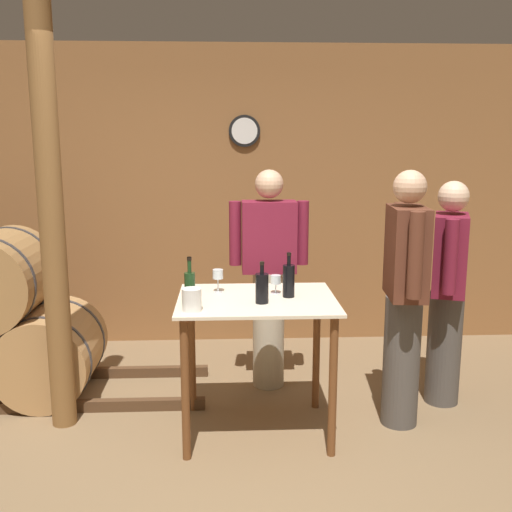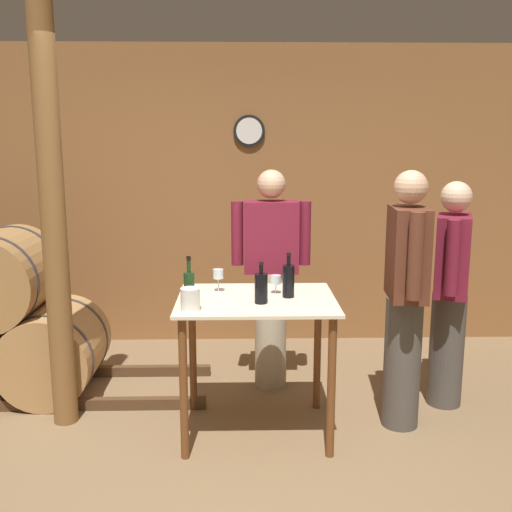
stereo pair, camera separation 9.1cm
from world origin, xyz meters
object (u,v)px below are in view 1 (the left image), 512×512
Objects in this scene: ice_bucket at (192,300)px; wine_bottle_left at (262,287)px; wine_bottle_far_left at (190,286)px; wine_bottle_center at (289,280)px; person_visitor_with_scarf at (405,294)px; wine_glass_near_center at (276,280)px; person_host at (448,289)px; person_visitor_bearded at (269,275)px; wine_glass_near_left at (218,275)px; wooden_post at (52,224)px.

wine_bottle_left is at bearing 19.77° from ice_bucket.
wine_bottle_center is at bearing 10.59° from wine_bottle_far_left.
wine_glass_near_center is at bearing 177.06° from person_visitor_with_scarf.
wine_glass_near_center is 0.08× the size of person_host.
person_visitor_bearded is (0.10, 0.86, -0.12)m from wine_bottle_left.
wine_glass_near_left is at bearing 134.41° from wine_bottle_left.
wine_glass_near_left is at bearing 71.15° from ice_bucket.
ice_bucket is (-0.42, -0.15, -0.03)m from wine_bottle_left.
wine_bottle_left is at bearing -2.83° from wine_bottle_far_left.
person_host is 0.51m from person_visitor_with_scarf.
ice_bucket is at bearing -25.64° from wooden_post.
ice_bucket is at bearing -160.23° from wine_bottle_left.
wine_glass_near_center is (1.41, -0.06, -0.37)m from wooden_post.
wine_bottle_far_left is at bearing -159.67° from wine_glass_near_center.
person_visitor_with_scarf reaches higher than ice_bucket.
person_visitor_bearded is (0.37, 0.58, -0.13)m from wine_glass_near_left.
wine_glass_near_left is 1.25× the size of wine_glass_near_center.
person_visitor_bearded is at bearing 62.84° from ice_bucket.
wine_bottle_center reaches higher than wine_glass_near_center.
wine_bottle_center is 0.18× the size of person_host.
wine_glass_near_left is (-0.45, 0.14, 0.00)m from wine_bottle_center.
wooden_post reaches higher than wine_bottle_center.
person_host is at bearing 4.62° from wooden_post.
wine_bottle_far_left is 0.57m from wine_glass_near_center.
wine_glass_near_center is at bearing -8.43° from wine_glass_near_left.
person_visitor_with_scarf is 1.07m from person_visitor_bearded.
wine_bottle_left is 0.16× the size of person_visitor_bearded.
wine_bottle_left is at bearing -45.59° from wine_glass_near_left.
wine_glass_near_center is at bearing 65.25° from wine_bottle_left.
wine_glass_near_left is at bearing 171.57° from wine_glass_near_center.
person_visitor_bearded is at bearing 95.97° from wine_bottle_center.
wine_bottle_center is 1.22m from person_host.
wine_bottle_left is at bearing -96.71° from person_visitor_bearded.
person_visitor_bearded is at bearing 22.26° from wooden_post.
wine_bottle_far_left is 0.17× the size of person_visitor_bearded.
person_visitor_bearded is (-1.23, 0.36, 0.03)m from person_host.
wine_bottle_left is at bearing -169.19° from person_visitor_with_scarf.
person_visitor_with_scarf is (0.76, 0.04, -0.11)m from wine_bottle_center.
wine_glass_near_left is (1.04, -0.00, -0.34)m from wooden_post.
wine_bottle_far_left is at bearing 96.86° from ice_bucket.
person_visitor_bearded is at bearing 57.43° from wine_glass_near_left.
person_visitor_with_scarf reaches higher than wine_bottle_far_left.
person_visitor_with_scarf is at bearing -39.22° from person_visitor_bearded.
ice_bucket is 0.08× the size of person_visitor_bearded.
person_visitor_with_scarf is at bearing -2.59° from wooden_post.
wooden_post is 9.44× the size of wine_bottle_far_left.
wine_bottle_center is (0.61, 0.11, 0.00)m from wine_bottle_far_left.
person_host is (2.65, 0.21, -0.51)m from wooden_post.
wooden_post is 1.60× the size of person_visitor_with_scarf.
wine_bottle_center reaches higher than ice_bucket.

